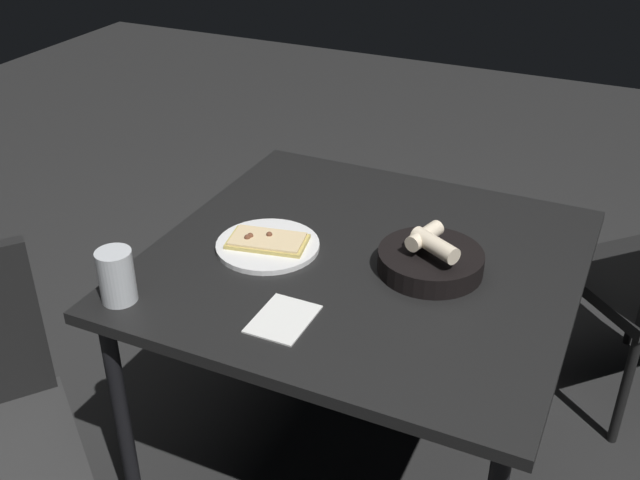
# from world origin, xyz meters

# --- Properties ---
(ground) EXTENTS (8.00, 8.00, 0.00)m
(ground) POSITION_xyz_m (0.00, 0.00, 0.00)
(ground) COLOR #262626
(dining_table) EXTENTS (1.01, 1.04, 0.73)m
(dining_table) POSITION_xyz_m (0.00, 0.00, 0.67)
(dining_table) COLOR black
(dining_table) RESTS_ON ground
(pizza_plate) EXTENTS (0.27, 0.27, 0.04)m
(pizza_plate) POSITION_xyz_m (-0.06, 0.24, 0.74)
(pizza_plate) COLOR white
(pizza_plate) RESTS_ON dining_table
(bread_basket) EXTENTS (0.26, 0.26, 0.12)m
(bread_basket) POSITION_xyz_m (0.01, -0.17, 0.76)
(bread_basket) COLOR black
(bread_basket) RESTS_ON dining_table
(beer_glass) EXTENTS (0.08, 0.08, 0.13)m
(beer_glass) POSITION_xyz_m (-0.41, 0.44, 0.78)
(beer_glass) COLOR silver
(beer_glass) RESTS_ON dining_table
(napkin) EXTENTS (0.16, 0.12, 0.00)m
(napkin) POSITION_xyz_m (-0.32, 0.06, 0.73)
(napkin) COLOR white
(napkin) RESTS_ON dining_table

